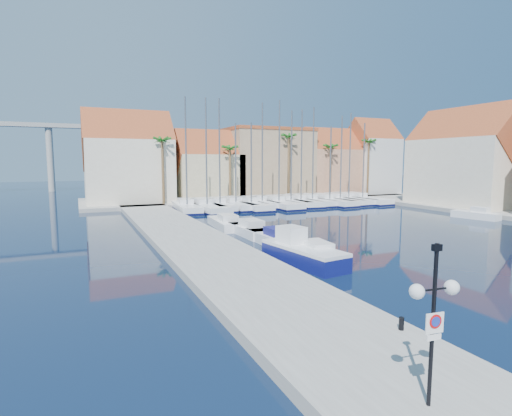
# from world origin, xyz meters

# --- Properties ---
(ground) EXTENTS (260.00, 260.00, 0.00)m
(ground) POSITION_xyz_m (0.00, 0.00, 0.00)
(ground) COLOR black
(ground) RESTS_ON ground
(quay_west) EXTENTS (6.00, 77.00, 0.50)m
(quay_west) POSITION_xyz_m (-9.00, 13.50, 0.25)
(quay_west) COLOR gray
(quay_west) RESTS_ON ground
(shore_north) EXTENTS (54.00, 16.00, 0.50)m
(shore_north) POSITION_xyz_m (10.00, 48.00, 0.25)
(shore_north) COLOR gray
(shore_north) RESTS_ON ground
(lamp_post) EXTENTS (1.38, 0.48, 4.09)m
(lamp_post) POSITION_xyz_m (-9.36, -7.67, 3.19)
(lamp_post) COLOR black
(lamp_post) RESTS_ON quay_west
(bollard) EXTENTS (0.19, 0.19, 0.47)m
(bollard) POSITION_xyz_m (-6.69, -4.00, 0.73)
(bollard) COLOR black
(bollard) RESTS_ON quay_west
(fishing_boat) EXTENTS (2.99, 6.65, 2.25)m
(fishing_boat) POSITION_xyz_m (-4.18, 7.20, 0.75)
(fishing_boat) COLOR navy
(fishing_boat) RESTS_ON ground
(motorboat_west_0) EXTENTS (2.69, 6.59, 1.40)m
(motorboat_west_0) POSITION_xyz_m (-3.17, 7.49, 0.51)
(motorboat_west_0) COLOR white
(motorboat_west_0) RESTS_ON ground
(motorboat_west_1) EXTENTS (2.25, 6.93, 1.40)m
(motorboat_west_1) POSITION_xyz_m (-3.04, 13.13, 0.51)
(motorboat_west_1) COLOR white
(motorboat_west_1) RESTS_ON ground
(motorboat_west_2) EXTENTS (2.30, 6.87, 1.40)m
(motorboat_west_2) POSITION_xyz_m (-3.21, 18.02, 0.51)
(motorboat_west_2) COLOR white
(motorboat_west_2) RESTS_ON ground
(motorboat_west_3) EXTENTS (2.70, 6.93, 1.40)m
(motorboat_west_3) POSITION_xyz_m (-3.88, 22.08, 0.51)
(motorboat_west_3) COLOR white
(motorboat_west_3) RESTS_ON ground
(motorboat_east_1) EXTENTS (2.55, 5.16, 1.40)m
(motorboat_east_1) POSITION_xyz_m (24.02, 16.21, 0.51)
(motorboat_east_1) COLOR white
(motorboat_east_1) RESTS_ON ground
(sailboat_0) EXTENTS (3.33, 9.93, 14.52)m
(sailboat_0) POSITION_xyz_m (-4.23, 36.20, 0.62)
(sailboat_0) COLOR white
(sailboat_0) RESTS_ON ground
(sailboat_1) EXTENTS (3.66, 11.53, 14.42)m
(sailboat_1) POSITION_xyz_m (-1.87, 35.59, 0.59)
(sailboat_1) COLOR white
(sailboat_1) RESTS_ON ground
(sailboat_2) EXTENTS (3.06, 9.49, 14.54)m
(sailboat_2) POSITION_xyz_m (0.19, 36.11, 0.63)
(sailboat_2) COLOR white
(sailboat_2) RESTS_ON ground
(sailboat_3) EXTENTS (3.18, 10.28, 11.48)m
(sailboat_3) POSITION_xyz_m (2.44, 36.33, 0.57)
(sailboat_3) COLOR white
(sailboat_3) RESTS_ON ground
(sailboat_4) EXTENTS (3.16, 10.78, 11.56)m
(sailboat_4) POSITION_xyz_m (4.36, 35.40, 0.56)
(sailboat_4) COLOR white
(sailboat_4) RESTS_ON ground
(sailboat_5) EXTENTS (2.48, 8.83, 14.43)m
(sailboat_5) POSITION_xyz_m (6.57, 36.55, 0.64)
(sailboat_5) COLOR white
(sailboat_5) RESTS_ON ground
(sailboat_6) EXTENTS (3.07, 11.20, 14.74)m
(sailboat_6) POSITION_xyz_m (8.53, 35.41, 0.59)
(sailboat_6) COLOR white
(sailboat_6) RESTS_ON ground
(sailboat_7) EXTENTS (2.83, 9.59, 13.52)m
(sailboat_7) POSITION_xyz_m (10.81, 35.98, 0.61)
(sailboat_7) COLOR white
(sailboat_7) RESTS_ON ground
(sailboat_8) EXTENTS (3.43, 10.82, 13.76)m
(sailboat_8) POSITION_xyz_m (12.60, 36.18, 0.59)
(sailboat_8) COLOR white
(sailboat_8) RESTS_ON ground
(sailboat_9) EXTENTS (3.22, 10.56, 14.26)m
(sailboat_9) POSITION_xyz_m (14.58, 36.33, 0.60)
(sailboat_9) COLOR white
(sailboat_9) RESTS_ON ground
(sailboat_10) EXTENTS (3.73, 11.22, 11.56)m
(sailboat_10) POSITION_xyz_m (16.88, 35.33, 0.56)
(sailboat_10) COLOR white
(sailboat_10) RESTS_ON ground
(sailboat_11) EXTENTS (3.09, 10.48, 13.12)m
(sailboat_11) POSITION_xyz_m (19.11, 35.66, 0.59)
(sailboat_11) COLOR white
(sailboat_11) RESTS_ON ground
(sailboat_12) EXTENTS (3.40, 11.18, 13.68)m
(sailboat_12) POSITION_xyz_m (20.86, 35.98, 0.58)
(sailboat_12) COLOR white
(sailboat_12) RESTS_ON ground
(sailboat_13) EXTENTS (3.83, 11.51, 12.20)m
(sailboat_13) POSITION_xyz_m (22.96, 35.36, 0.56)
(sailboat_13) COLOR white
(sailboat_13) RESTS_ON ground
(building_0) EXTENTS (12.30, 9.00, 13.50)m
(building_0) POSITION_xyz_m (-10.00, 47.00, 6.52)
(building_0) COLOR beige
(building_0) RESTS_ON shore_north
(building_1) EXTENTS (10.30, 8.00, 11.00)m
(building_1) POSITION_xyz_m (2.00, 47.00, 5.30)
(building_1) COLOR tan
(building_1) RESTS_ON shore_north
(building_2) EXTENTS (14.20, 10.20, 11.50)m
(building_2) POSITION_xyz_m (13.00, 48.00, 6.26)
(building_2) COLOR tan
(building_2) RESTS_ON shore_north
(building_3) EXTENTS (10.30, 8.00, 12.00)m
(building_3) POSITION_xyz_m (25.00, 47.00, 5.86)
(building_3) COLOR tan
(building_3) RESTS_ON shore_north
(building_4) EXTENTS (8.30, 8.00, 14.00)m
(building_4) POSITION_xyz_m (34.00, 46.00, 6.97)
(building_4) COLOR silver
(building_4) RESTS_ON shore_north
(building_6) EXTENTS (9.00, 14.30, 13.50)m
(building_6) POSITION_xyz_m (32.00, 24.00, 6.52)
(building_6) COLOR beige
(building_6) RESTS_ON shore_east
(palm_0) EXTENTS (2.60, 2.60, 10.15)m
(palm_0) POSITION_xyz_m (-6.00, 42.00, 9.08)
(palm_0) COLOR brown
(palm_0) RESTS_ON shore_north
(palm_1) EXTENTS (2.60, 2.60, 9.15)m
(palm_1) POSITION_xyz_m (4.00, 42.00, 8.14)
(palm_1) COLOR brown
(palm_1) RESTS_ON shore_north
(palm_2) EXTENTS (2.60, 2.60, 11.15)m
(palm_2) POSITION_xyz_m (14.00, 42.00, 10.02)
(palm_2) COLOR brown
(palm_2) RESTS_ON shore_north
(palm_3) EXTENTS (2.60, 2.60, 9.65)m
(palm_3) POSITION_xyz_m (22.00, 42.00, 8.61)
(palm_3) COLOR brown
(palm_3) RESTS_ON shore_north
(palm_4) EXTENTS (2.60, 2.60, 10.65)m
(palm_4) POSITION_xyz_m (30.00, 42.00, 9.55)
(palm_4) COLOR brown
(palm_4) RESTS_ON shore_north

